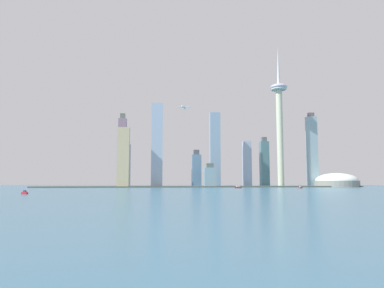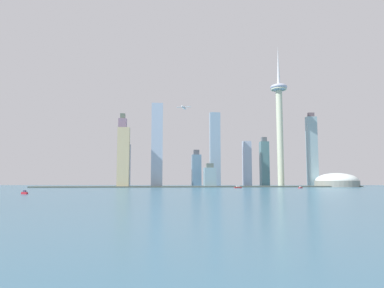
{
  "view_description": "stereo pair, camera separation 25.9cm",
  "coord_description": "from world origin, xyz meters",
  "px_view_note": "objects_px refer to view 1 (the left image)",
  "views": [
    {
      "loc": [
        -95.03,
        -221.17,
        16.28
      ],
      "look_at": [
        -22.7,
        495.11,
        88.37
      ],
      "focal_mm": 33.07,
      "sensor_mm": 36.0,
      "label": 1
    },
    {
      "loc": [
        -94.78,
        -221.2,
        16.28
      ],
      "look_at": [
        -22.7,
        495.11,
        88.37
      ],
      "focal_mm": 33.07,
      "sensor_mm": 36.0,
      "label": 2
    }
  ],
  "objects_px": {
    "skyscraper_0": "(123,157)",
    "skyscraper_7": "(247,164)",
    "stadium_dome": "(337,182)",
    "boat_2": "(25,193)",
    "airplane": "(184,107)",
    "skyscraper_1": "(122,152)",
    "skyscraper_5": "(196,170)",
    "skyscraper_4": "(210,177)",
    "skyscraper_8": "(215,149)",
    "skyscraper_9": "(127,165)",
    "observation_tower": "(279,115)",
    "skyscraper_10": "(312,151)",
    "boat_1": "(300,188)",
    "skyscraper_3": "(156,162)",
    "skyscraper_6": "(264,163)",
    "boat_0": "(238,187)",
    "skyscraper_2": "(157,145)"
  },
  "relations": [
    {
      "from": "skyscraper_0",
      "to": "skyscraper_7",
      "type": "height_order",
      "value": "skyscraper_0"
    },
    {
      "from": "skyscraper_0",
      "to": "skyscraper_6",
      "type": "distance_m",
      "value": 339.79
    },
    {
      "from": "skyscraper_0",
      "to": "boat_2",
      "type": "bearing_deg",
      "value": -103.77
    },
    {
      "from": "boat_1",
      "to": "observation_tower",
      "type": "bearing_deg",
      "value": -132.1
    },
    {
      "from": "stadium_dome",
      "to": "airplane",
      "type": "relative_size",
      "value": 3.13
    },
    {
      "from": "boat_2",
      "to": "skyscraper_4",
      "type": "bearing_deg",
      "value": 79.62
    },
    {
      "from": "skyscraper_9",
      "to": "observation_tower",
      "type": "bearing_deg",
      "value": -11.78
    },
    {
      "from": "skyscraper_7",
      "to": "airplane",
      "type": "distance_m",
      "value": 215.17
    },
    {
      "from": "stadium_dome",
      "to": "skyscraper_0",
      "type": "relative_size",
      "value": 0.78
    },
    {
      "from": "skyscraper_3",
      "to": "boat_2",
      "type": "bearing_deg",
      "value": -110.08
    },
    {
      "from": "airplane",
      "to": "skyscraper_6",
      "type": "bearing_deg",
      "value": 134.75
    },
    {
      "from": "observation_tower",
      "to": "skyscraper_6",
      "type": "xyz_separation_m",
      "value": [
        -18.89,
        58.83,
        -105.4
      ]
    },
    {
      "from": "skyscraper_3",
      "to": "skyscraper_10",
      "type": "xyz_separation_m",
      "value": [
        364.92,
        -7.16,
        27.46
      ]
    },
    {
      "from": "skyscraper_1",
      "to": "boat_2",
      "type": "xyz_separation_m",
      "value": [
        -70.85,
        -357.68,
        -74.03
      ]
    },
    {
      "from": "skyscraper_1",
      "to": "skyscraper_5",
      "type": "xyz_separation_m",
      "value": [
        167.24,
        58.95,
        -36.42
      ]
    },
    {
      "from": "observation_tower",
      "to": "skyscraper_1",
      "type": "distance_m",
      "value": 360.88
    },
    {
      "from": "skyscraper_6",
      "to": "boat_1",
      "type": "xyz_separation_m",
      "value": [
        6.14,
        -195.31,
        -54.18
      ]
    },
    {
      "from": "skyscraper_3",
      "to": "boat_1",
      "type": "distance_m",
      "value": 320.67
    },
    {
      "from": "skyscraper_3",
      "to": "skyscraper_4",
      "type": "xyz_separation_m",
      "value": [
        112.48,
        -68.71,
        -34.19
      ]
    },
    {
      "from": "stadium_dome",
      "to": "skyscraper_0",
      "type": "xyz_separation_m",
      "value": [
        -462.79,
        -20.17,
        49.41
      ]
    },
    {
      "from": "skyscraper_1",
      "to": "skyscraper_8",
      "type": "distance_m",
      "value": 204.07
    },
    {
      "from": "skyscraper_5",
      "to": "skyscraper_7",
      "type": "bearing_deg",
      "value": -5.88
    },
    {
      "from": "skyscraper_8",
      "to": "boat_0",
      "type": "bearing_deg",
      "value": -79.64
    },
    {
      "from": "skyscraper_6",
      "to": "boat_2",
      "type": "bearing_deg",
      "value": -134.04
    },
    {
      "from": "stadium_dome",
      "to": "skyscraper_2",
      "type": "relative_size",
      "value": 0.53
    },
    {
      "from": "stadium_dome",
      "to": "observation_tower",
      "type": "bearing_deg",
      "value": 170.34
    },
    {
      "from": "boat_0",
      "to": "stadium_dome",
      "type": "bearing_deg",
      "value": 6.39
    },
    {
      "from": "skyscraper_1",
      "to": "skyscraper_9",
      "type": "xyz_separation_m",
      "value": [
        5.68,
        71.75,
        -26.54
      ]
    },
    {
      "from": "skyscraper_0",
      "to": "skyscraper_5",
      "type": "height_order",
      "value": "skyscraper_0"
    },
    {
      "from": "skyscraper_0",
      "to": "skyscraper_2",
      "type": "height_order",
      "value": "skyscraper_2"
    },
    {
      "from": "boat_1",
      "to": "skyscraper_7",
      "type": "bearing_deg",
      "value": -110.92
    },
    {
      "from": "skyscraper_3",
      "to": "boat_0",
      "type": "xyz_separation_m",
      "value": [
        153.67,
        -148.43,
        -54.65
      ]
    },
    {
      "from": "skyscraper_10",
      "to": "skyscraper_1",
      "type": "bearing_deg",
      "value": -176.38
    },
    {
      "from": "skyscraper_10",
      "to": "boat_1",
      "type": "bearing_deg",
      "value": -121.22
    },
    {
      "from": "stadium_dome",
      "to": "skyscraper_10",
      "type": "bearing_deg",
      "value": 123.68
    },
    {
      "from": "skyscraper_6",
      "to": "skyscraper_8",
      "type": "bearing_deg",
      "value": -159.2
    },
    {
      "from": "observation_tower",
      "to": "boat_0",
      "type": "xyz_separation_m",
      "value": [
        -124.38,
        -113.37,
        -159.26
      ]
    },
    {
      "from": "skyscraper_4",
      "to": "skyscraper_7",
      "type": "distance_m",
      "value": 132.68
    },
    {
      "from": "skyscraper_4",
      "to": "skyscraper_8",
      "type": "height_order",
      "value": "skyscraper_8"
    },
    {
      "from": "skyscraper_5",
      "to": "boat_2",
      "type": "xyz_separation_m",
      "value": [
        -238.09,
        -416.64,
        -37.61
      ]
    },
    {
      "from": "skyscraper_10",
      "to": "skyscraper_5",
      "type": "bearing_deg",
      "value": 173.4
    },
    {
      "from": "skyscraper_9",
      "to": "boat_0",
      "type": "xyz_separation_m",
      "value": [
        220.61,
        -185.34,
        -47.47
      ]
    },
    {
      "from": "skyscraper_1",
      "to": "boat_2",
      "type": "height_order",
      "value": "skyscraper_1"
    },
    {
      "from": "skyscraper_0",
      "to": "skyscraper_3",
      "type": "xyz_separation_m",
      "value": [
        65.78,
        75.48,
        -4.56
      ]
    },
    {
      "from": "boat_1",
      "to": "skyscraper_5",
      "type": "bearing_deg",
      "value": -85.66
    },
    {
      "from": "boat_2",
      "to": "airplane",
      "type": "distance_m",
      "value": 402.44
    },
    {
      "from": "skyscraper_9",
      "to": "stadium_dome",
      "type": "bearing_deg",
      "value": -11.24
    },
    {
      "from": "stadium_dome",
      "to": "skyscraper_8",
      "type": "xyz_separation_m",
      "value": [
        -265.94,
        30.42,
        71.56
      ]
    },
    {
      "from": "skyscraper_2",
      "to": "skyscraper_3",
      "type": "height_order",
      "value": "skyscraper_2"
    },
    {
      "from": "stadium_dome",
      "to": "boat_0",
      "type": "bearing_deg",
      "value": -159.06
    }
  ]
}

